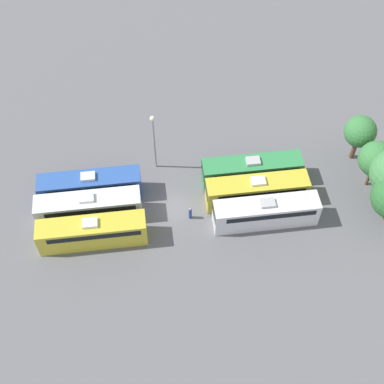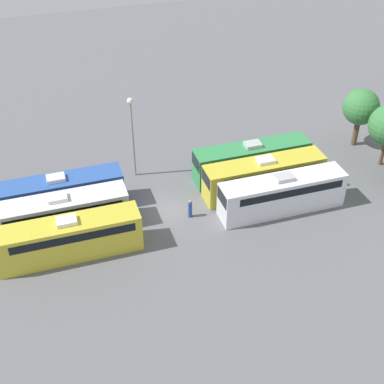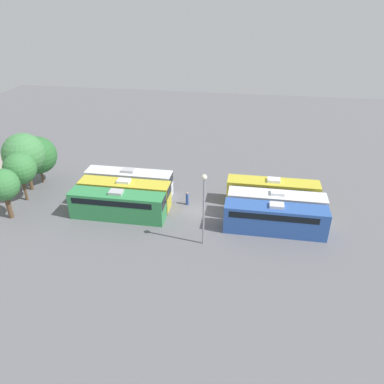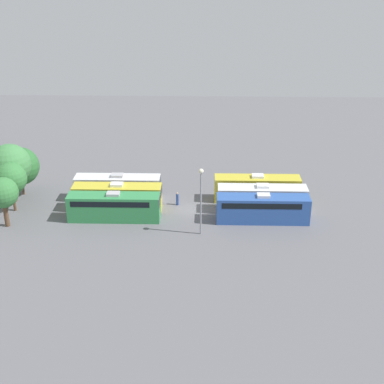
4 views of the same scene
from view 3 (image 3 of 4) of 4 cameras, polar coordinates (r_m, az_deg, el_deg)
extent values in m
plane|color=slate|center=(47.42, 0.77, -2.94)|extent=(121.49, 121.49, 0.00)
cube|color=#2D56A8|center=(43.72, 12.54, -4.10)|extent=(2.53, 11.59, 3.39)
cube|color=black|center=(43.19, 12.29, -2.99)|extent=(2.57, 9.85, 0.75)
cube|color=black|center=(44.07, 20.18, -3.57)|extent=(2.23, 0.08, 1.19)
cube|color=silver|center=(42.75, 12.80, -1.99)|extent=(1.20, 1.60, 0.35)
cube|color=silver|center=(46.27, 12.66, -2.14)|extent=(2.53, 11.59, 3.39)
cube|color=black|center=(45.77, 12.43, -1.07)|extent=(2.57, 9.85, 0.75)
cube|color=black|center=(46.63, 19.87, -1.65)|extent=(2.23, 0.08, 1.19)
cube|color=white|center=(45.36, 12.91, -0.11)|extent=(1.20, 1.60, 0.35)
cube|color=gold|center=(49.13, 12.13, -0.15)|extent=(2.53, 11.59, 3.39)
cube|color=black|center=(48.66, 11.90, 0.88)|extent=(2.57, 9.85, 0.75)
cube|color=black|center=(49.42, 18.92, 0.30)|extent=(2.23, 0.08, 1.19)
cube|color=white|center=(48.27, 12.35, 1.80)|extent=(1.20, 1.60, 0.35)
cube|color=#338C4C|center=(46.17, -11.28, -2.05)|extent=(2.53, 11.59, 3.39)
cube|color=black|center=(45.79, -11.74, -0.97)|extent=(2.57, 9.85, 0.75)
cube|color=black|center=(44.12, -4.32, -1.65)|extent=(2.23, 0.08, 1.19)
cube|color=#B2B2B7|center=(45.26, -11.51, -0.02)|extent=(1.20, 1.60, 0.35)
cube|color=gold|center=(48.56, -10.17, -0.30)|extent=(2.53, 11.59, 3.39)
cube|color=black|center=(48.20, -10.59, 0.74)|extent=(2.57, 9.85, 0.75)
cube|color=black|center=(46.61, -3.52, 0.16)|extent=(2.23, 0.08, 1.19)
cube|color=white|center=(47.69, -10.36, 1.66)|extent=(1.20, 1.60, 0.35)
cube|color=silver|center=(51.24, -9.52, 1.39)|extent=(2.53, 11.59, 3.39)
cube|color=black|center=(50.89, -9.92, 2.38)|extent=(2.57, 9.85, 0.75)
cube|color=black|center=(49.34, -3.21, 1.88)|extent=(2.23, 0.08, 1.19)
cube|color=#B2B2B7|center=(50.42, -9.69, 3.27)|extent=(1.20, 1.60, 0.35)
cylinder|color=navy|center=(48.46, -0.74, -1.11)|extent=(0.36, 0.36, 1.56)
sphere|color=tan|center=(48.02, -0.75, -0.18)|extent=(0.24, 0.24, 0.24)
cylinder|color=gray|center=(39.58, 1.78, -3.16)|extent=(0.20, 0.20, 8.00)
sphere|color=#EAE5C6|center=(37.54, 1.88, 2.26)|extent=(0.60, 0.60, 0.60)
cylinder|color=brown|center=(50.53, -26.15, -1.94)|extent=(0.59, 0.59, 3.20)
sphere|color=#387A3D|center=(49.25, -26.87, 1.00)|extent=(3.82, 3.82, 3.82)
cylinder|color=brown|center=(53.88, -24.12, 0.38)|extent=(0.37, 0.37, 3.13)
sphere|color=#387A3D|center=(52.65, -24.77, 3.26)|extent=(4.13, 4.13, 4.13)
cylinder|color=brown|center=(56.43, -23.51, 1.93)|extent=(0.52, 0.52, 3.39)
sphere|color=#428447|center=(55.03, -24.24, 5.32)|extent=(5.58, 5.58, 5.58)
cylinder|color=brown|center=(58.07, -21.90, 2.47)|extent=(0.30, 0.30, 2.42)
sphere|color=#2D6B33|center=(56.90, -22.45, 5.21)|extent=(5.23, 5.23, 5.23)
camera|label=1|loc=(79.38, 9.35, 47.03)|focal=50.00mm
camera|label=2|loc=(77.53, 14.40, 32.01)|focal=50.00mm
camera|label=4|loc=(24.65, -161.48, -12.58)|focal=50.00mm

